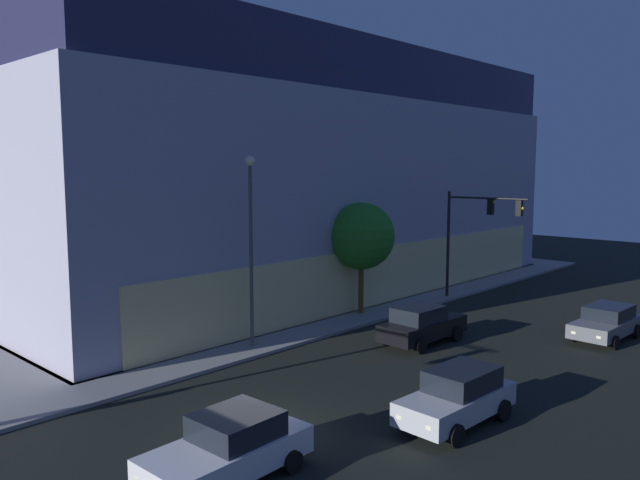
# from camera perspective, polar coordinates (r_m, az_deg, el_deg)

# --- Properties ---
(ground_plane) EXTENTS (120.00, 120.00, 0.00)m
(ground_plane) POSITION_cam_1_polar(r_m,az_deg,el_deg) (19.84, -5.80, -17.22)
(ground_plane) COLOR black
(modern_building) EXTENTS (39.14, 22.51, 15.35)m
(modern_building) POSITION_cam_1_polar(r_m,az_deg,el_deg) (43.77, -5.07, 6.08)
(modern_building) COLOR #4C4C51
(modern_building) RESTS_ON ground
(traffic_light_far_corner) EXTENTS (0.49, 4.99, 6.46)m
(traffic_light_far_corner) POSITION_cam_1_polar(r_m,az_deg,el_deg) (37.72, 14.23, 1.56)
(traffic_light_far_corner) COLOR black
(traffic_light_far_corner) RESTS_ON sidewalk_corner
(street_lamp_sidewalk) EXTENTS (0.44, 0.44, 8.39)m
(street_lamp_sidewalk) POSITION_cam_1_polar(r_m,az_deg,el_deg) (27.09, -6.41, 1.03)
(street_lamp_sidewalk) COLOR #525252
(street_lamp_sidewalk) RESTS_ON sidewalk_corner
(sidewalk_tree) EXTENTS (3.63, 3.63, 6.04)m
(sidewalk_tree) POSITION_cam_1_polar(r_m,az_deg,el_deg) (33.37, 3.83, 0.35)
(sidewalk_tree) COLOR brown
(sidewalk_tree) RESTS_ON sidewalk_corner
(car_white) EXTENTS (4.54, 2.34, 1.70)m
(car_white) POSITION_cam_1_polar(r_m,az_deg,el_deg) (16.98, -8.39, -18.44)
(car_white) COLOR silver
(car_white) RESTS_ON ground
(car_silver) EXTENTS (4.42, 2.16, 1.74)m
(car_silver) POSITION_cam_1_polar(r_m,az_deg,el_deg) (20.45, 12.59, -13.90)
(car_silver) COLOR #B7BABF
(car_silver) RESTS_ON ground
(car_black) EXTENTS (4.67, 2.17, 1.77)m
(car_black) POSITION_cam_1_polar(r_m,az_deg,el_deg) (28.89, 9.37, -7.70)
(car_black) COLOR black
(car_black) RESTS_ON ground
(car_grey) EXTENTS (4.54, 2.22, 1.58)m
(car_grey) POSITION_cam_1_polar(r_m,az_deg,el_deg) (32.19, 24.91, -6.90)
(car_grey) COLOR slate
(car_grey) RESTS_ON ground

